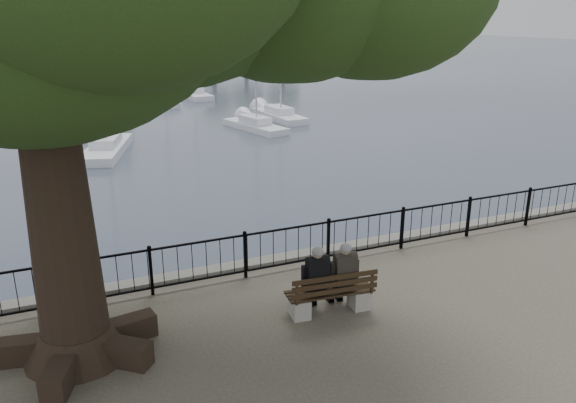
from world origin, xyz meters
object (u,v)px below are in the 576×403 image
person_left (315,282)px  person_right (342,278)px  bench (331,298)px  lion_monument (113,61)px

person_left → person_right: same height
bench → lion_monument: (2.01, 49.51, 0.86)m
person_left → bench: bearing=-23.8°
bench → person_left: (-0.28, 0.12, 0.34)m
bench → person_right: (0.27, 0.07, 0.34)m
person_left → person_right: bearing=-5.4°
lion_monument → bench: bearing=-92.3°
person_right → lion_monument: 49.47m
person_left → lion_monument: 49.44m
person_left → person_right: 0.55m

